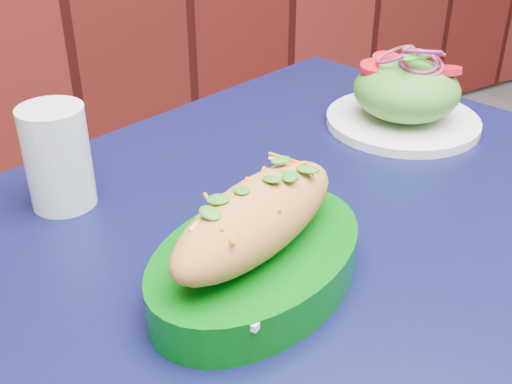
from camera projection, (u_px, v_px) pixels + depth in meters
cafe_table at (370, 313)px, 0.67m from camera, size 0.98×0.98×0.75m
banh_mi_basket at (257, 245)px, 0.55m from camera, size 0.27×0.23×0.11m
salad_plate at (406, 96)px, 0.84m from camera, size 0.20×0.20×0.11m
water_glass at (58, 157)px, 0.66m from camera, size 0.07×0.07×0.11m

